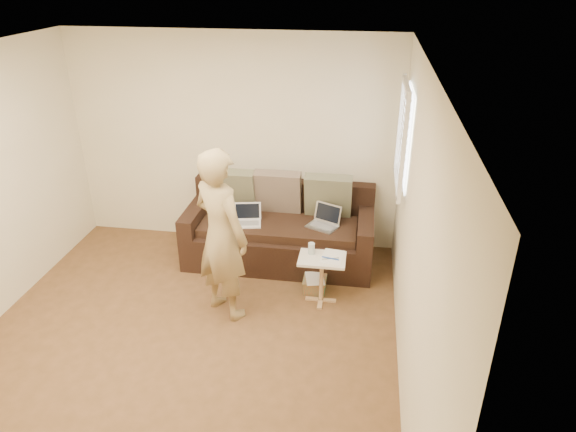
% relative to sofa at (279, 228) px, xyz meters
% --- Properties ---
extents(floor, '(4.50, 4.50, 0.00)m').
position_rel_sofa_xyz_m(floor, '(-0.64, -1.77, -0.42)').
color(floor, '#543B1F').
rests_on(floor, ground).
extents(ceiling, '(4.50, 4.50, 0.00)m').
position_rel_sofa_xyz_m(ceiling, '(-0.64, -1.77, 2.18)').
color(ceiling, white).
rests_on(ceiling, wall_back).
extents(wall_back, '(4.00, 0.00, 4.00)m').
position_rel_sofa_xyz_m(wall_back, '(-0.64, 0.48, 0.87)').
color(wall_back, beige).
rests_on(wall_back, ground).
extents(wall_right, '(0.00, 4.50, 4.50)m').
position_rel_sofa_xyz_m(wall_right, '(1.36, -1.77, 0.87)').
color(wall_right, beige).
rests_on(wall_right, ground).
extents(window_blinds, '(0.12, 0.88, 1.08)m').
position_rel_sofa_xyz_m(window_blinds, '(1.31, -0.27, 1.28)').
color(window_blinds, white).
rests_on(window_blinds, wall_right).
extents(sofa, '(2.20, 0.95, 0.85)m').
position_rel_sofa_xyz_m(sofa, '(0.00, 0.00, 0.00)').
color(sofa, black).
rests_on(sofa, ground).
extents(pillow_left, '(0.55, 0.29, 0.57)m').
position_rel_sofa_xyz_m(pillow_left, '(-0.60, 0.20, 0.37)').
color(pillow_left, '#5C6147').
rests_on(pillow_left, sofa).
extents(pillow_mid, '(0.55, 0.27, 0.57)m').
position_rel_sofa_xyz_m(pillow_mid, '(-0.05, 0.23, 0.37)').
color(pillow_mid, brown).
rests_on(pillow_mid, sofa).
extents(pillow_right, '(0.55, 0.28, 0.57)m').
position_rel_sofa_xyz_m(pillow_right, '(0.55, 0.20, 0.37)').
color(pillow_right, '#5C6147').
rests_on(pillow_right, sofa).
extents(laptop_silver, '(0.41, 0.36, 0.22)m').
position_rel_sofa_xyz_m(laptop_silver, '(0.52, -0.08, 0.10)').
color(laptop_silver, '#B7BABC').
rests_on(laptop_silver, sofa).
extents(laptop_white, '(0.35, 0.28, 0.23)m').
position_rel_sofa_xyz_m(laptop_white, '(-0.35, -0.15, 0.10)').
color(laptop_white, white).
rests_on(laptop_white, sofa).
extents(person, '(0.78, 0.72, 1.78)m').
position_rel_sofa_xyz_m(person, '(-0.38, -1.10, 0.46)').
color(person, '#9F9656').
rests_on(person, ground).
extents(side_table, '(0.48, 0.34, 0.53)m').
position_rel_sofa_xyz_m(side_table, '(0.58, -0.78, -0.16)').
color(side_table, silver).
rests_on(side_table, ground).
extents(drinking_glass, '(0.07, 0.07, 0.12)m').
position_rel_sofa_xyz_m(drinking_glass, '(0.46, -0.71, 0.17)').
color(drinking_glass, silver).
rests_on(drinking_glass, side_table).
extents(scissors, '(0.19, 0.11, 0.02)m').
position_rel_sofa_xyz_m(scissors, '(0.67, -0.80, 0.11)').
color(scissors, silver).
rests_on(scissors, side_table).
extents(paper_on_table, '(0.25, 0.33, 0.00)m').
position_rel_sofa_xyz_m(paper_on_table, '(0.68, -0.75, 0.11)').
color(paper_on_table, white).
rests_on(paper_on_table, side_table).
extents(striped_box, '(0.25, 0.25, 0.16)m').
position_rel_sofa_xyz_m(striped_box, '(0.49, -0.61, -0.35)').
color(striped_box, '#D54D20').
rests_on(striped_box, ground).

